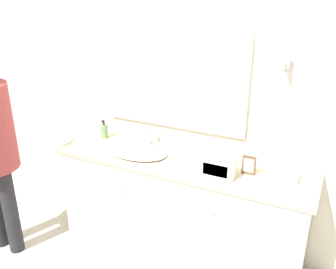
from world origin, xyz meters
TOP-DOWN VIEW (x-y plane):
  - wall_back at (-0.01, 0.58)m, footprint 8.00×0.18m
  - vanity_counter at (0.00, 0.29)m, footprint 2.04×0.55m
  - sink_basin at (-0.38, 0.27)m, footprint 0.52×0.39m
  - soap_bottle at (-0.80, 0.41)m, footprint 0.07×0.07m
  - appliance_box at (0.33, 0.19)m, footprint 0.25×0.13m
  - picture_frame at (0.52, 0.30)m, footprint 0.10×0.01m
  - hand_towel_near_sink at (0.78, 0.36)m, footprint 0.18×0.11m

SIDE VIEW (x-z plane):
  - vanity_counter at x=0.00m, z-range 0.00..0.87m
  - hand_towel_near_sink at x=0.78m, z-range 0.87..0.90m
  - sink_basin at x=-0.38m, z-range 0.80..0.98m
  - soap_bottle at x=-0.80m, z-range 0.85..1.02m
  - appliance_box at x=0.33m, z-range 0.87..1.00m
  - picture_frame at x=0.52m, z-range 0.87..1.02m
  - wall_back at x=-0.01m, z-range 0.01..2.56m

